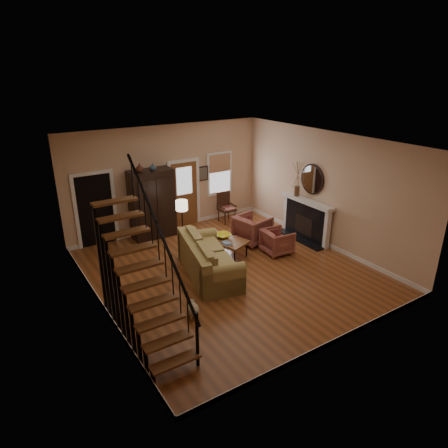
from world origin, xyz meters
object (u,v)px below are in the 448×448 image
coffee_table (224,247)px  floor_lamp (182,225)px  armoire (152,204)px  armchair_right (252,229)px  sofa (209,258)px  armchair_left (277,241)px  side_chair (227,208)px

coffee_table → floor_lamp: size_ratio=0.85×
armoire → floor_lamp: 1.38m
coffee_table → armchair_right: armchair_right is taller
armchair_right → floor_lamp: (-1.94, 0.70, 0.31)m
sofa → floor_lamp: 1.75m
coffee_table → armchair_left: size_ratio=1.64×
sofa → armchair_right: 2.33m
sofa → side_chair: side_chair is taller
armchair_left → floor_lamp: size_ratio=0.52×
armchair_left → side_chair: bearing=2.7°
armchair_right → coffee_table: bearing=93.9°
sofa → floor_lamp: (0.15, 1.72, 0.28)m
sofa → coffee_table: size_ratio=1.93×
coffee_table → armchair_right: size_ratio=1.35×
floor_lamp → sofa: bearing=-95.1°
side_chair → sofa: bearing=-130.0°
coffee_table → sofa: bearing=-142.1°
sofa → coffee_table: sofa is taller
coffee_table → side_chair: 2.57m
armchair_left → coffee_table: bearing=68.7°
armoire → coffee_table: armoire is taller
armoire → armchair_right: 3.10m
armchair_right → side_chair: bearing=-19.0°
sofa → armchair_right: size_ratio=2.61×
armchair_left → sofa: bearing=96.6°
armoire → armchair_left: bearing=-50.6°
armoire → sofa: bearing=-86.6°
sofa → armchair_right: sofa is taller
coffee_table → floor_lamp: bearing=127.6°
coffee_table → side_chair: (1.45, 2.10, 0.27)m
coffee_table → armoire: bearing=115.6°
armchair_left → side_chair: size_ratio=0.74×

